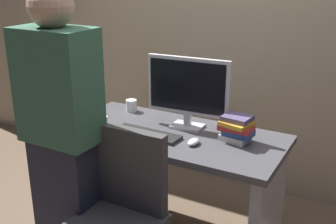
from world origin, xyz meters
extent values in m
cube|color=#4C4C51|center=(0.00, 0.00, 0.70)|extent=(1.39, 0.65, 0.04)
cube|color=#B2B2B7|center=(-0.64, 0.00, 0.34)|extent=(0.06, 0.57, 0.68)
cube|color=#B2B2B7|center=(0.64, 0.00, 0.34)|extent=(0.06, 0.57, 0.68)
cube|color=#3F3F3F|center=(0.05, -0.53, 0.72)|extent=(0.40, 0.06, 0.44)
cube|color=#262838|center=(-0.31, -0.63, 0.42)|extent=(0.34, 0.20, 0.85)
cube|color=#38664C|center=(-0.31, -0.63, 1.14)|extent=(0.40, 0.24, 0.58)
sphere|color=tan|center=(-0.31, -0.63, 1.53)|extent=(0.22, 0.22, 0.22)
cube|color=silver|center=(0.05, 0.12, 0.73)|extent=(0.21, 0.15, 0.02)
cube|color=silver|center=(0.05, 0.12, 0.78)|extent=(0.04, 0.03, 0.08)
cube|color=silver|center=(0.05, 0.12, 1.00)|extent=(0.54, 0.06, 0.36)
cube|color=black|center=(0.05, 0.11, 1.00)|extent=(0.50, 0.04, 0.32)
cube|color=#262626|center=(-0.11, -0.11, 0.73)|extent=(0.43, 0.14, 0.02)
ellipsoid|color=white|center=(0.20, -0.10, 0.74)|extent=(0.06, 0.10, 0.03)
cylinder|color=white|center=(-0.39, -0.19, 0.77)|extent=(0.07, 0.07, 0.10)
cylinder|color=white|center=(-0.44, 0.21, 0.77)|extent=(0.08, 0.08, 0.08)
cube|color=white|center=(0.39, 0.06, 0.74)|extent=(0.18, 0.14, 0.04)
cube|color=#3359A5|center=(0.41, 0.07, 0.78)|extent=(0.18, 0.13, 0.04)
cube|color=red|center=(0.40, 0.06, 0.81)|extent=(0.20, 0.13, 0.03)
cube|color=gold|center=(0.40, 0.05, 0.84)|extent=(0.19, 0.18, 0.02)
cube|color=#594C72|center=(0.40, 0.06, 0.87)|extent=(0.17, 0.15, 0.03)
camera|label=1|loc=(1.15, -2.12, 1.71)|focal=44.78mm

